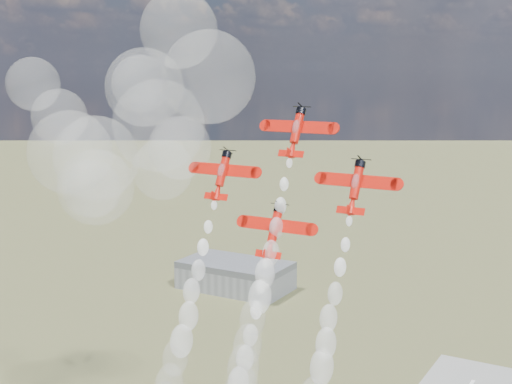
{
  "coord_description": "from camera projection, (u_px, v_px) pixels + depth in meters",
  "views": [
    {
      "loc": [
        46.31,
        -94.34,
        102.6
      ],
      "look_at": [
        -15.7,
        15.18,
        80.37
      ],
      "focal_mm": 50.0,
      "sensor_mm": 36.0,
      "label": 1
    }
  ],
  "objects": [
    {
      "name": "hangar",
      "position": [
        236.0,
        275.0,
        332.5
      ],
      "size": [
        50.0,
        28.0,
        13.0
      ],
      "color": "gray",
      "rests_on": "ground"
    },
    {
      "name": "plane_lead",
      "position": [
        296.0,
        131.0,
        126.43
      ],
      "size": [
        13.57,
        6.87,
        8.97
      ],
      "rotation": [
        1.1,
        0.0,
        0.0
      ],
      "color": "red",
      "rests_on": "ground"
    },
    {
      "name": "plane_left",
      "position": [
        222.0,
        174.0,
        130.67
      ],
      "size": [
        13.57,
        6.87,
        8.97
      ],
      "rotation": [
        1.1,
        0.0,
        0.0
      ],
      "color": "red",
      "rests_on": "ground"
    },
    {
      "name": "plane_right",
      "position": [
        356.0,
        186.0,
        117.95
      ],
      "size": [
        13.57,
        6.87,
        8.97
      ],
      "rotation": [
        1.1,
        0.0,
        0.0
      ],
      "color": "red",
      "rests_on": "ground"
    },
    {
      "name": "plane_slot",
      "position": [
        274.0,
        230.0,
        122.19
      ],
      "size": [
        13.57,
        6.87,
        8.97
      ],
      "rotation": [
        1.1,
        0.0,
        0.0
      ],
      "color": "red",
      "rests_on": "ground"
    },
    {
      "name": "smoke_trail_lead",
      "position": [
        250.0,
        342.0,
        117.71
      ],
      "size": [
        5.73,
        20.97,
        38.61
      ],
      "color": "white",
      "rests_on": "plane_lead"
    },
    {
      "name": "smoke_trail_left",
      "position": [
        171.0,
        382.0,
        121.9
      ],
      "size": [
        5.72,
        21.28,
        39.22
      ],
      "color": "white",
      "rests_on": "plane_left"
    },
    {
      "name": "drifted_smoke_cloud",
      "position": [
        133.0,
        123.0,
        154.76
      ],
      "size": [
        54.1,
        39.01,
        51.93
      ],
      "color": "white",
      "rests_on": "ground"
    }
  ]
}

